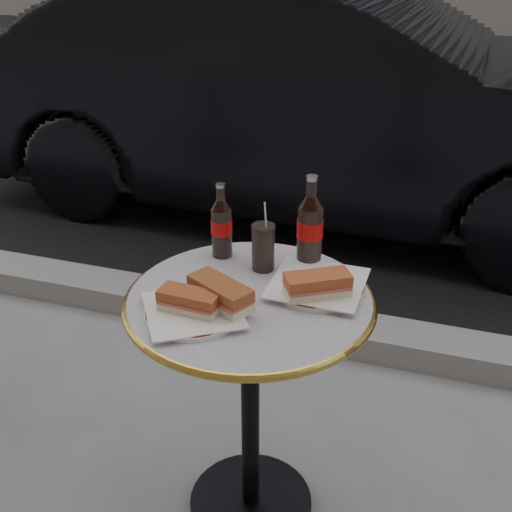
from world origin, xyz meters
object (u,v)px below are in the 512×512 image
(bistro_table, at_px, (250,411))
(parked_car, at_px, (321,97))
(cola_glass, at_px, (263,247))
(cola_bottle_right, at_px, (310,221))
(plate_right, at_px, (318,286))
(cola_bottle_left, at_px, (221,220))
(plate_left, at_px, (193,313))

(bistro_table, height_order, parked_car, parked_car)
(cola_glass, relative_size, parked_car, 0.03)
(cola_bottle_right, bearing_deg, bistro_table, -114.53)
(plate_right, distance_m, cola_bottle_right, 0.18)
(cola_bottle_right, relative_size, parked_car, 0.06)
(cola_bottle_left, height_order, cola_glass, cola_bottle_left)
(bistro_table, relative_size, parked_car, 0.18)
(cola_glass, distance_m, parked_car, 2.13)
(plate_right, relative_size, cola_bottle_left, 1.14)
(parked_car, bearing_deg, bistro_table, -169.71)
(cola_bottle_right, xyz_separation_m, parked_car, (-0.43, 2.04, -0.19))
(bistro_table, height_order, cola_bottle_left, cola_bottle_left)
(cola_bottle_right, relative_size, cola_glass, 1.97)
(bistro_table, xyz_separation_m, cola_bottle_left, (-0.14, 0.18, 0.47))
(bistro_table, distance_m, plate_left, 0.40)
(plate_left, relative_size, cola_bottle_right, 0.91)
(plate_left, bearing_deg, cola_bottle_left, 97.89)
(bistro_table, xyz_separation_m, parked_car, (-0.34, 2.25, 0.30))
(bistro_table, distance_m, cola_bottle_left, 0.53)
(plate_left, xyz_separation_m, parked_car, (-0.24, 2.37, -0.07))
(plate_left, relative_size, plate_right, 0.95)
(cola_bottle_left, bearing_deg, bistro_table, -52.56)
(bistro_table, bearing_deg, parked_car, 98.50)
(plate_left, bearing_deg, bistro_table, 50.42)
(plate_right, xyz_separation_m, parked_car, (-0.49, 2.16, -0.07))
(cola_bottle_left, height_order, cola_bottle_right, cola_bottle_right)
(cola_bottle_left, relative_size, parked_car, 0.05)
(cola_bottle_left, xyz_separation_m, cola_glass, (0.13, -0.04, -0.04))
(plate_left, bearing_deg, parked_car, 95.71)
(cola_bottle_left, bearing_deg, plate_right, -17.92)
(plate_left, relative_size, cola_glass, 1.79)
(cola_glass, bearing_deg, plate_left, -108.27)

